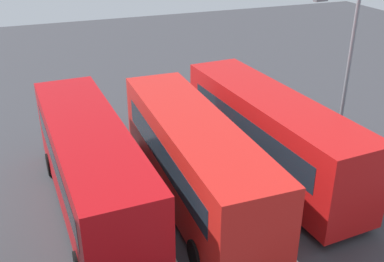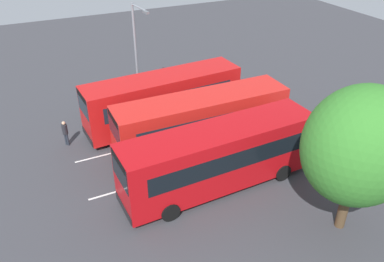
# 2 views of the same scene
# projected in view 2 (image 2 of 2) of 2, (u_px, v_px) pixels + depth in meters

# --- Properties ---
(ground_plane) EXTENTS (66.64, 66.64, 0.00)m
(ground_plane) POSITION_uv_depth(u_px,v_px,m) (194.00, 150.00, 23.02)
(ground_plane) COLOR #38383D
(bus_far_left) EXTENTS (10.32, 3.01, 3.39)m
(bus_far_left) POSITION_uv_depth(u_px,v_px,m) (163.00, 99.00, 24.69)
(bus_far_left) COLOR red
(bus_far_left) RESTS_ON ground
(bus_center_left) EXTENTS (10.21, 2.59, 3.39)m
(bus_center_left) POSITION_uv_depth(u_px,v_px,m) (202.00, 121.00, 22.21)
(bus_center_left) COLOR red
(bus_center_left) RESTS_ON ground
(bus_center_right) EXTENTS (10.27, 2.80, 3.39)m
(bus_center_right) POSITION_uv_depth(u_px,v_px,m) (219.00, 156.00, 19.20)
(bus_center_right) COLOR #B70C11
(bus_center_right) RESTS_ON ground
(pedestrian) EXTENTS (0.44, 0.44, 1.62)m
(pedestrian) POSITION_uv_depth(u_px,v_px,m) (65.00, 131.00, 23.00)
(pedestrian) COLOR #232833
(pedestrian) RESTS_ON ground
(street_lamp) EXTENTS (0.45, 2.34, 7.09)m
(street_lamp) POSITION_uv_depth(u_px,v_px,m) (137.00, 49.00, 26.16)
(street_lamp) COLOR gray
(street_lamp) RESTS_ON ground
(depot_tree) EXTENTS (4.90, 4.41, 6.91)m
(depot_tree) POSITION_uv_depth(u_px,v_px,m) (360.00, 146.00, 15.47)
(depot_tree) COLOR #4C3823
(depot_tree) RESTS_ON ground
(lane_stripe_outer_left) EXTENTS (13.32, 0.23, 0.01)m
(lane_stripe_outer_left) POSITION_uv_depth(u_px,v_px,m) (182.00, 136.00, 24.38)
(lane_stripe_outer_left) COLOR silver
(lane_stripe_outer_left) RESTS_ON ground
(lane_stripe_inner_left) EXTENTS (13.32, 0.23, 0.01)m
(lane_stripe_inner_left) POSITION_uv_depth(u_px,v_px,m) (207.00, 165.00, 21.67)
(lane_stripe_inner_left) COLOR silver
(lane_stripe_inner_left) RESTS_ON ground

